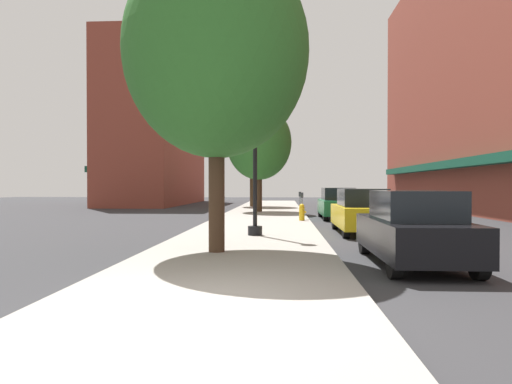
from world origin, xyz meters
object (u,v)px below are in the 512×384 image
(lamppost, at_px, (255,143))
(car_green, at_px, (338,204))
(tree_near, at_px, (259,143))
(car_black, at_px, (413,229))
(tree_mid, at_px, (216,52))
(fire_hydrant, at_px, (302,212))
(parking_meter_near, at_px, (300,200))
(parking_meter_far, at_px, (302,202))
(tree_far, at_px, (252,144))
(car_yellow, at_px, (362,212))

(lamppost, distance_m, car_green, 10.25)
(tree_near, bearing_deg, car_black, -76.67)
(tree_mid, bearing_deg, fire_hydrant, 76.19)
(lamppost, relative_size, parking_meter_near, 4.50)
(lamppost, height_order, parking_meter_far, lamppost)
(tree_near, xyz_separation_m, car_black, (4.42, -18.66, -3.70))
(tree_far, distance_m, car_green, 13.75)
(car_yellow, bearing_deg, fire_hydrant, 112.89)
(parking_meter_far, xyz_separation_m, car_yellow, (1.95, -5.75, -0.14))
(tree_mid, relative_size, car_black, 1.77)
(car_black, bearing_deg, lamppost, 127.73)
(parking_meter_far, bearing_deg, tree_far, 104.01)
(tree_near, height_order, car_green, tree_near)
(parking_meter_far, xyz_separation_m, car_black, (1.95, -12.42, -0.14))
(parking_meter_near, height_order, tree_near, tree_near)
(car_black, distance_m, car_yellow, 6.67)
(lamppost, distance_m, parking_meter_near, 10.64)
(tree_near, height_order, tree_mid, tree_mid)
(tree_far, bearing_deg, car_yellow, -74.55)
(parking_meter_far, height_order, car_yellow, car_yellow)
(tree_near, bearing_deg, tree_far, 97.09)
(parking_meter_near, xyz_separation_m, parking_meter_far, (0.00, -2.65, 0.00))
(parking_meter_far, relative_size, tree_far, 0.18)
(car_black, bearing_deg, car_yellow, 89.39)
(tree_far, height_order, car_yellow, tree_far)
(fire_hydrant, xyz_separation_m, parking_meter_near, (0.05, 3.73, 0.43))
(parking_meter_near, relative_size, tree_far, 0.18)
(lamppost, xyz_separation_m, parking_meter_far, (1.87, 7.58, -2.25))
(lamppost, bearing_deg, tree_near, 92.47)
(lamppost, relative_size, car_yellow, 1.37)
(parking_meter_near, relative_size, car_yellow, 0.30)
(fire_hydrant, bearing_deg, car_green, 53.45)
(parking_meter_near, distance_m, car_green, 2.21)
(car_yellow, height_order, car_green, same)
(fire_hydrant, relative_size, car_black, 0.18)
(fire_hydrant, xyz_separation_m, car_yellow, (2.00, -4.67, 0.29))
(fire_hydrant, xyz_separation_m, car_green, (2.00, 2.70, 0.29))
(fire_hydrant, bearing_deg, car_yellow, -66.84)
(tree_far, xyz_separation_m, car_green, (5.33, -11.91, -4.32))
(fire_hydrant, relative_size, parking_meter_far, 0.60)
(fire_hydrant, xyz_separation_m, parking_meter_far, (0.05, 1.07, 0.43))
(fire_hydrant, height_order, parking_meter_far, parking_meter_far)
(fire_hydrant, relative_size, tree_far, 0.11)
(lamppost, xyz_separation_m, car_green, (3.82, 9.20, -2.39))
(tree_far, height_order, car_green, tree_far)
(parking_meter_far, distance_m, tree_mid, 12.45)
(parking_meter_near, relative_size, car_green, 0.30)
(parking_meter_near, bearing_deg, tree_near, 124.55)
(parking_meter_far, height_order, tree_mid, tree_mid)
(fire_hydrant, bearing_deg, parking_meter_near, 89.26)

